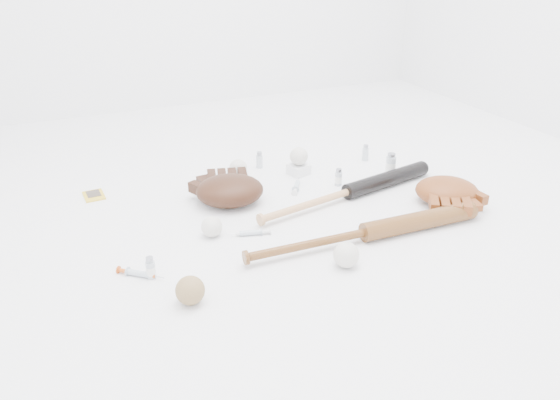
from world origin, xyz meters
name	(u,v)px	position (x,y,z in m)	size (l,w,h in m)	color
bat_dark	(349,192)	(0.24, 0.03, 0.03)	(0.82, 0.06, 0.06)	black
bat_wood	(366,232)	(0.13, -0.25, 0.03)	(0.86, 0.06, 0.06)	brown
glove_dark	(230,190)	(-0.17, 0.18, 0.05)	(0.29, 0.29, 0.10)	#32190D
glove_tan	(447,191)	(0.54, -0.14, 0.05)	(0.27, 0.27, 0.10)	brown
trading_card	(94,196)	(-0.62, 0.44, 0.00)	(0.07, 0.10, 0.01)	gold
pedestal	(299,169)	(0.17, 0.32, 0.02)	(0.07, 0.07, 0.04)	white
baseball_on_pedestal	(299,156)	(0.17, 0.32, 0.08)	(0.07, 0.07, 0.07)	silver
baseball_left	(212,227)	(-0.31, -0.02, 0.03)	(0.07, 0.07, 0.07)	silver
baseball_upper	(238,168)	(-0.06, 0.40, 0.04)	(0.07, 0.07, 0.07)	silver
baseball_mid	(346,255)	(0.00, -0.36, 0.04)	(0.08, 0.08, 0.08)	silver
baseball_aged	(190,290)	(-0.47, -0.34, 0.04)	(0.08, 0.08, 0.08)	olive
syringe_0	(139,274)	(-0.57, -0.16, 0.01)	(0.16, 0.03, 0.02)	#ADBCC6
syringe_1	(251,233)	(-0.19, -0.07, 0.01)	(0.16, 0.03, 0.02)	#ADBCC6
syringe_2	(297,186)	(0.10, 0.20, 0.01)	(0.17, 0.03, 0.02)	#ADBCC6
syringe_3	(466,188)	(0.69, -0.08, 0.01)	(0.14, 0.02, 0.02)	#ADBCC6
vial_0	(365,153)	(0.50, 0.34, 0.04)	(0.03, 0.03, 0.07)	#B4BDC6
vial_1	(259,160)	(0.05, 0.45, 0.03)	(0.03, 0.03, 0.07)	#B4BDC6
vial_2	(339,177)	(0.26, 0.16, 0.03)	(0.03, 0.03, 0.07)	#B4BDC6
vial_3	(391,164)	(0.51, 0.16, 0.05)	(0.04, 0.04, 0.09)	#B4BDC6
vial_4	(150,268)	(-0.54, -0.18, 0.03)	(0.03, 0.03, 0.07)	#B4BDC6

